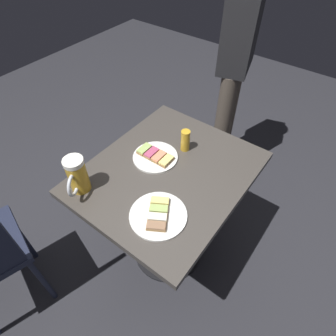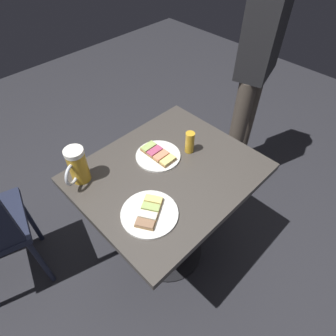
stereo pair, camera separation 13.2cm
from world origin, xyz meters
name	(u,v)px [view 1 (the left image)]	position (x,y,z in m)	size (l,w,h in m)	color
ground_plane	(168,250)	(0.00, 0.00, 0.00)	(6.00, 6.00, 0.00)	#28282D
cafe_table	(168,193)	(0.00, 0.00, 0.61)	(0.69, 0.83, 0.77)	black
plate_near	(158,215)	(0.12, -0.22, 0.78)	(0.24, 0.24, 0.03)	white
plate_far	(155,156)	(-0.10, 0.03, 0.78)	(0.22, 0.22, 0.03)	white
beer_mug	(77,176)	(-0.24, -0.32, 0.86)	(0.10, 0.14, 0.18)	gold
beer_glass_small	(185,140)	(-0.02, 0.17, 0.83)	(0.05, 0.05, 0.11)	gold
patron_standing	(237,52)	(-0.15, 0.91, 0.97)	(0.26, 0.36, 1.67)	#51473D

